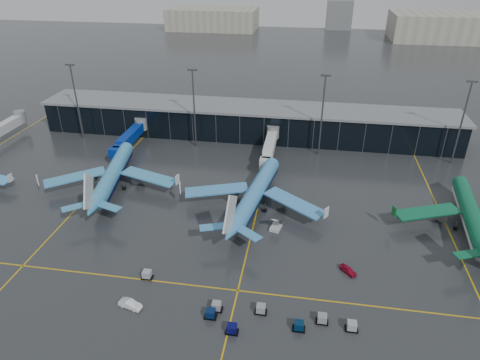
% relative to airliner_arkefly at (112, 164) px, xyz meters
% --- Properties ---
extents(ground, '(600.00, 600.00, 0.00)m').
position_rel_airliner_arkefly_xyz_m(ground, '(30.13, -19.96, -6.61)').
color(ground, '#282B2D').
rests_on(ground, ground).
extents(terminal_pier, '(142.00, 17.00, 10.70)m').
position_rel_airliner_arkefly_xyz_m(terminal_pier, '(30.13, 42.04, -1.19)').
color(terminal_pier, black).
rests_on(terminal_pier, ground).
extents(jet_bridges, '(94.00, 27.50, 7.20)m').
position_rel_airliner_arkefly_xyz_m(jet_bridges, '(-4.87, 23.03, -2.06)').
color(jet_bridges, '#595B60').
rests_on(jet_bridges, ground).
extents(flood_masts, '(203.00, 0.50, 25.50)m').
position_rel_airliner_arkefly_xyz_m(flood_masts, '(35.13, 30.04, 7.20)').
color(flood_masts, '#595B60').
rests_on(flood_masts, ground).
extents(distant_hangars, '(260.00, 71.00, 22.00)m').
position_rel_airliner_arkefly_xyz_m(distant_hangars, '(80.07, 250.12, 2.18)').
color(distant_hangars, '#B2AD99').
rests_on(distant_hangars, ground).
extents(taxi_lines, '(220.00, 120.00, 0.02)m').
position_rel_airliner_arkefly_xyz_m(taxi_lines, '(40.13, -9.35, -6.60)').
color(taxi_lines, gold).
rests_on(taxi_lines, ground).
extents(airliner_arkefly, '(44.60, 48.88, 13.23)m').
position_rel_airliner_arkefly_xyz_m(airliner_arkefly, '(0.00, 0.00, 0.00)').
color(airliner_arkefly, '#3E97CD').
rests_on(airliner_arkefly, ground).
extents(airliner_klm_near, '(44.24, 48.64, 13.31)m').
position_rel_airliner_arkefly_xyz_m(airliner_klm_near, '(39.55, -3.90, 0.04)').
color(airliner_klm_near, '#4091D3').
rests_on(airliner_klm_near, ground).
extents(airliner_aer_lingus, '(40.14, 44.53, 12.54)m').
position_rel_airliner_arkefly_xyz_m(airliner_aer_lingus, '(89.62, -5.29, -0.34)').
color(airliner_aer_lingus, '#0B623D').
rests_on(airliner_aer_lingus, ground).
extents(baggage_carts, '(41.34, 12.29, 1.70)m').
position_rel_airliner_arkefly_xyz_m(baggage_carts, '(43.79, -40.79, -5.86)').
color(baggage_carts, black).
rests_on(baggage_carts, ground).
extents(mobile_airstair, '(2.87, 3.62, 3.45)m').
position_rel_airliner_arkefly_xyz_m(mobile_airstair, '(45.47, -13.36, -5.85)').
color(mobile_airstair, silver).
rests_on(mobile_airstair, ground).
extents(service_van_red, '(3.74, 3.86, 1.31)m').
position_rel_airliner_arkefly_xyz_m(service_van_red, '(61.21, -26.22, -5.96)').
color(service_van_red, maroon).
rests_on(service_van_red, ground).
extents(service_van_white, '(4.73, 2.63, 1.48)m').
position_rel_airliner_arkefly_xyz_m(service_van_white, '(21.54, -42.37, -5.88)').
color(service_van_white, white).
rests_on(service_van_white, ground).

